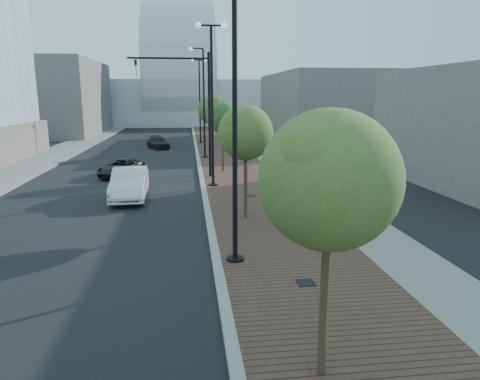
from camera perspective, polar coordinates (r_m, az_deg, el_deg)
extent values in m
cube|color=#4C2D23|center=(43.65, -1.16, 5.44)|extent=(7.00, 140.00, 0.12)
cube|color=slate|center=(44.00, 2.36, 5.50)|extent=(2.40, 140.00, 0.13)
cube|color=gray|center=(43.44, -5.78, 5.36)|extent=(0.30, 140.00, 0.14)
cube|color=slate|center=(45.10, -22.58, 4.72)|extent=(4.00, 140.00, 0.12)
imported|color=silver|center=(23.45, -14.38, 0.84)|extent=(1.86, 4.93, 1.61)
imported|color=black|center=(30.24, -15.45, 2.89)|extent=(3.05, 4.58, 1.17)
imported|color=black|center=(45.53, -10.78, 6.19)|extent=(2.81, 4.41, 1.19)
imported|color=black|center=(23.46, 6.41, 1.23)|extent=(0.65, 0.46, 1.67)
cylinder|color=black|center=(14.19, -0.64, -9.30)|extent=(0.56, 0.56, 0.20)
cylinder|color=black|center=(13.21, -0.69, 9.25)|extent=(0.16, 0.16, 9.00)
cylinder|color=black|center=(25.69, -3.57, 0.59)|extent=(0.56, 0.56, 0.20)
cylinder|color=black|center=(25.16, -3.71, 10.72)|extent=(0.16, 0.16, 9.00)
cylinder|color=black|center=(25.43, -3.86, 20.91)|extent=(1.40, 0.10, 0.10)
sphere|color=silver|center=(25.40, -5.54, 20.89)|extent=(0.32, 0.32, 0.32)
sphere|color=silver|center=(25.48, -2.17, 20.91)|extent=(0.32, 0.32, 0.32)
cylinder|color=black|center=(37.50, -4.66, 4.32)|extent=(0.56, 0.56, 0.20)
cylinder|color=black|center=(37.14, -4.78, 11.24)|extent=(0.16, 0.16, 9.00)
cylinder|color=black|center=(37.31, -5.72, 18.15)|extent=(1.00, 0.10, 0.10)
sphere|color=silver|center=(37.29, -6.53, 18.02)|extent=(0.32, 0.32, 0.32)
cylinder|color=black|center=(49.41, -5.23, 6.25)|extent=(0.56, 0.56, 0.20)
cylinder|color=black|center=(49.13, -5.34, 11.50)|extent=(0.16, 0.16, 9.00)
cylinder|color=black|center=(49.27, -5.45, 16.74)|extent=(1.40, 0.10, 0.10)
sphere|color=silver|center=(49.26, -6.30, 16.72)|extent=(0.32, 0.32, 0.32)
sphere|color=silver|center=(49.30, -4.60, 16.75)|extent=(0.32, 0.32, 0.32)
cylinder|color=black|center=(28.18, -4.04, 9.63)|extent=(0.18, 0.18, 8.00)
cylinder|color=black|center=(28.22, -9.46, 16.82)|extent=(5.00, 0.12, 0.12)
imported|color=black|center=(28.32, -13.61, 15.41)|extent=(0.16, 0.20, 1.00)
cylinder|color=#382619|center=(8.30, 11.10, -12.97)|extent=(0.16, 0.16, 3.65)
sphere|color=#446322|center=(7.65, 11.75, 1.31)|extent=(2.50, 2.50, 2.50)
sphere|color=#446322|center=(8.11, 13.68, -0.04)|extent=(1.75, 1.75, 1.75)
sphere|color=#446322|center=(7.21, 10.36, 3.65)|extent=(1.50, 1.50, 1.50)
cylinder|color=#382619|center=(18.62, 0.72, 1.35)|extent=(0.16, 0.16, 3.56)
sphere|color=#455F20|center=(18.33, 0.74, 7.59)|extent=(2.34, 2.34, 2.34)
sphere|color=#455F20|center=(18.71, 1.84, 6.90)|extent=(1.64, 1.64, 1.64)
sphere|color=#455F20|center=(17.97, -0.09, 8.63)|extent=(1.40, 1.40, 1.40)
cylinder|color=#382619|center=(30.41, -2.28, 5.71)|extent=(0.16, 0.16, 3.61)
sphere|color=#254E1B|center=(30.24, -2.32, 9.60)|extent=(2.22, 2.22, 2.22)
sphere|color=#254E1B|center=(30.59, -1.60, 9.15)|extent=(1.56, 1.56, 1.56)
sphere|color=#254E1B|center=(29.90, -2.86, 10.25)|extent=(1.33, 1.33, 1.33)
cylinder|color=#382619|center=(42.32, -3.62, 7.66)|extent=(0.16, 0.16, 3.74)
sphere|color=#324D1A|center=(42.20, -3.66, 10.56)|extent=(2.83, 2.83, 2.83)
sphere|color=#324D1A|center=(42.53, -3.13, 10.22)|extent=(1.98, 1.98, 1.98)
sphere|color=#324D1A|center=(41.87, -4.06, 11.05)|extent=(1.70, 1.70, 1.70)
cube|color=#B1B7BC|center=(88.13, -7.81, 11.41)|extent=(50.00, 28.00, 8.00)
cube|color=#625C58|center=(65.96, -24.27, 11.03)|extent=(14.00, 20.00, 10.00)
cube|color=#5E5854|center=(55.73, 10.88, 10.80)|extent=(12.00, 22.00, 8.00)
cube|color=black|center=(12.69, 8.67, -12.02)|extent=(0.50, 0.50, 0.02)
cube|color=black|center=(22.94, 1.37, -0.74)|extent=(0.50, 0.50, 0.02)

